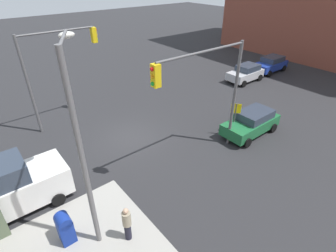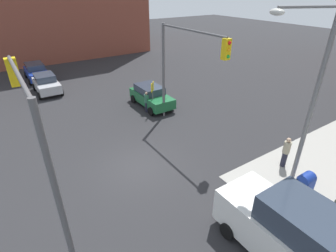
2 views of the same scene
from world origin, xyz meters
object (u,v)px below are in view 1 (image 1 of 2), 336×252
Objects in this scene: coupe_silver at (246,73)px; pedestrian_waiting at (127,223)px; traffic_signal_se_corner at (56,61)px; van_white_delivery at (2,191)px; sedan_green at (251,122)px; mailbox_blue at (65,227)px; street_lamp_corner at (80,141)px; pedestrian_crossing at (234,121)px; hatchback_blue at (271,64)px; traffic_signal_nw_corner at (209,84)px.

pedestrian_waiting is at bearing 23.73° from coupe_silver.
van_white_delivery is (5.20, 6.30, -3.33)m from traffic_signal_se_corner.
pedestrian_waiting is (10.80, 1.85, 0.06)m from sedan_green.
mailbox_blue is 0.83× the size of pedestrian_waiting.
sedan_green is (-9.15, 9.15, -3.77)m from traffic_signal_se_corner.
street_lamp_corner is at bearing 158.09° from mailbox_blue.
van_white_delivery is (1.56, -3.20, 0.52)m from mailbox_blue.
mailbox_blue is at bearing 163.55° from pedestrian_crossing.
street_lamp_corner is 1.48× the size of van_white_delivery.
pedestrian_waiting is at bearing 127.13° from van_white_delivery.
van_white_delivery reaches higher than sedan_green.
traffic_signal_se_corner is 17.56m from coupe_silver.
coupe_silver is 4.49m from hatchback_blue.
pedestrian_crossing reaches higher than mailbox_blue.
traffic_signal_nw_corner is 0.81× the size of street_lamp_corner.
hatchback_blue is at bearing -178.90° from coupe_silver.
coupe_silver is at bearing -171.12° from van_white_delivery.
traffic_signal_nw_corner is at bearing 20.55° from hatchback_blue.
mailbox_blue is 0.34× the size of hatchback_blue.
coupe_silver is at bearing 9.70° from pedestrian_waiting.
pedestrian_waiting is at bearing 129.28° from street_lamp_corner.
traffic_signal_nw_corner reaches higher than pedestrian_waiting.
coupe_silver is 0.92× the size of hatchback_blue.
traffic_signal_nw_corner is 5.31m from pedestrian_crossing.
pedestrian_waiting is at bearing 81.50° from traffic_signal_se_corner.
mailbox_blue is (8.39, 0.50, -3.90)m from traffic_signal_nw_corner.
traffic_signal_nw_corner is at bearing 164.82° from van_white_delivery.
pedestrian_crossing is at bearing -46.74° from sedan_green.
pedestrian_crossing is 0.93× the size of pedestrian_waiting.
traffic_signal_nw_corner is at bearing 168.82° from pedestrian_crossing.
traffic_signal_se_corner is at bearing -104.04° from street_lamp_corner.
pedestrian_waiting is at bearing 172.95° from pedestrian_crossing.
traffic_signal_nw_corner is at bearing -1.92° from sedan_green.
mailbox_blue is 21.61m from coupe_silver.
street_lamp_corner is at bearing 16.78° from hatchback_blue.
street_lamp_corner is 21.03m from coupe_silver.
traffic_signal_se_corner is 11.72m from pedestrian_waiting.
pedestrian_crossing is (8.56, 5.46, -0.01)m from coupe_silver.
traffic_signal_nw_corner is 1.00× the size of traffic_signal_se_corner.
coupe_silver is at bearing 10.37° from pedestrian_crossing.
sedan_green is 10.00m from coupe_silver.
coupe_silver is at bearing 170.46° from traffic_signal_se_corner.
pedestrian_crossing is at bearing -171.28° from street_lamp_corner.
traffic_signal_se_corner reaches higher than sedan_green.
sedan_green is 10.96m from pedestrian_waiting.
coupe_silver and hatchback_blue have the same top height.
traffic_signal_se_corner is 21.90m from hatchback_blue.
mailbox_blue is 0.34× the size of sedan_green.
traffic_signal_se_corner is (4.75, -9.00, -0.05)m from traffic_signal_nw_corner.
sedan_green is 1.11× the size of coupe_silver.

